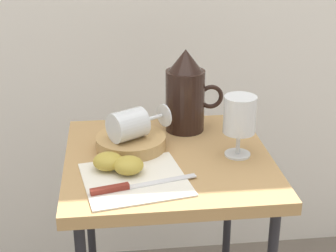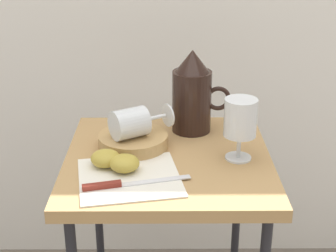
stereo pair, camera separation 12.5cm
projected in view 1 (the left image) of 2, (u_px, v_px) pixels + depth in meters
name	position (u px, v px, depth m)	size (l,w,h in m)	color
curtain_drape	(148.00, 15.00, 1.74)	(2.40, 0.03, 1.87)	silver
table	(168.00, 182.00, 1.32)	(0.50, 0.50, 0.70)	#AD8451
linen_napkin	(135.00, 179.00, 1.17)	(0.23, 0.22, 0.00)	silver
basket_tray	(131.00, 143.00, 1.32)	(0.18, 0.18, 0.04)	tan
pitcher	(186.00, 98.00, 1.40)	(0.16, 0.11, 0.23)	black
wine_glass_upright	(239.00, 118.00, 1.25)	(0.08, 0.08, 0.15)	silver
wine_glass_tipped_near	(130.00, 124.00, 1.28)	(0.16, 0.13, 0.08)	silver
apple_half_left	(108.00, 161.00, 1.21)	(0.07, 0.07, 0.04)	#B29938
apple_half_right	(128.00, 165.00, 1.19)	(0.07, 0.07, 0.04)	#B29938
knife	(129.00, 186.00, 1.13)	(0.24, 0.07, 0.01)	silver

